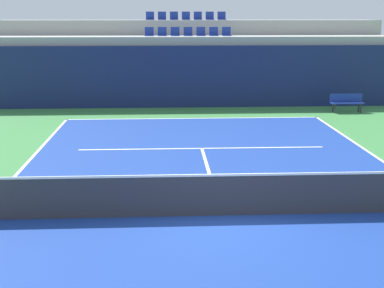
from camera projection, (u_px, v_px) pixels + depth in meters
ground_plane at (222, 216)px, 12.45m from camera, size 80.00×80.00×0.00m
court_surface at (222, 216)px, 12.45m from camera, size 11.00×24.00×0.01m
baseline_far at (193, 118)px, 24.07m from camera, size 11.00×0.10×0.00m
service_line_far at (202, 148)px, 18.67m from camera, size 8.26×0.10×0.00m
centre_service_line at (210, 175)px, 15.56m from camera, size 0.10×6.40×0.00m
back_wall at (189, 77)px, 26.77m from camera, size 20.60×0.30×2.96m
stands_tier_lower at (188, 70)px, 28.04m from camera, size 20.60×2.40×3.37m
stands_tier_upper at (186, 59)px, 30.28m from camera, size 20.60×2.40×4.13m
seating_row_lower at (188, 33)px, 27.72m from camera, size 4.32×0.44×0.44m
seating_row_upper at (186, 18)px, 29.88m from camera, size 4.32×0.44×0.44m
tennis_net at (222, 194)px, 12.33m from camera, size 11.08×0.08×1.07m
player_bench at (347, 102)px, 25.47m from camera, size 1.50×0.40×0.85m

